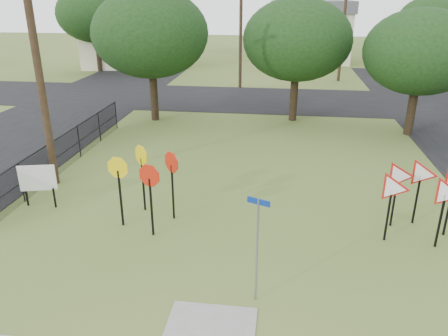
{
  "coord_description": "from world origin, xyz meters",
  "views": [
    {
      "loc": [
        1.32,
        -10.14,
        6.93
      ],
      "look_at": [
        -0.45,
        3.0,
        1.6
      ],
      "focal_mm": 35.0,
      "sensor_mm": 36.0,
      "label": 1
    }
  ],
  "objects_px": {
    "street_name_sign": "(257,243)",
    "info_board": "(38,180)",
    "stop_sign_cluster": "(146,172)",
    "yield_sign_cluster": "(422,185)"
  },
  "relations": [
    {
      "from": "stop_sign_cluster",
      "to": "info_board",
      "type": "height_order",
      "value": "stop_sign_cluster"
    },
    {
      "from": "street_name_sign",
      "to": "stop_sign_cluster",
      "type": "bearing_deg",
      "value": 137.27
    },
    {
      "from": "yield_sign_cluster",
      "to": "info_board",
      "type": "xyz_separation_m",
      "value": [
        -12.35,
        0.21,
        -0.62
      ]
    },
    {
      "from": "stop_sign_cluster",
      "to": "yield_sign_cluster",
      "type": "relative_size",
      "value": 0.83
    },
    {
      "from": "yield_sign_cluster",
      "to": "info_board",
      "type": "height_order",
      "value": "yield_sign_cluster"
    },
    {
      "from": "street_name_sign",
      "to": "info_board",
      "type": "xyz_separation_m",
      "value": [
        -7.73,
        3.98,
        -0.55
      ]
    },
    {
      "from": "stop_sign_cluster",
      "to": "info_board",
      "type": "xyz_separation_m",
      "value": [
        -4.02,
        0.56,
        -0.73
      ]
    },
    {
      "from": "info_board",
      "to": "street_name_sign",
      "type": "bearing_deg",
      "value": -27.23
    },
    {
      "from": "stop_sign_cluster",
      "to": "yield_sign_cluster",
      "type": "bearing_deg",
      "value": 2.36
    },
    {
      "from": "yield_sign_cluster",
      "to": "info_board",
      "type": "bearing_deg",
      "value": 179.01
    }
  ]
}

